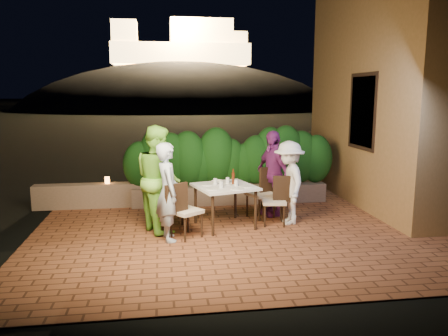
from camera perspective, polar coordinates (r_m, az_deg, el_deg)
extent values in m
plane|color=black|center=(7.41, 2.04, -9.03)|extent=(400.00, 400.00, 0.00)
cube|color=brown|center=(7.90, 1.38, -8.26)|extent=(7.00, 6.00, 0.15)
cube|color=#9E723E|center=(10.15, 20.70, 9.89)|extent=(1.60, 5.00, 5.00)
cube|color=black|center=(9.35, 17.78, 7.04)|extent=(0.08, 1.00, 1.40)
cube|color=black|center=(9.35, 17.73, 7.04)|extent=(0.06, 1.15, 1.55)
cube|color=#7A624E|center=(9.57, 0.76, -3.34)|extent=(4.20, 0.55, 0.40)
cube|color=#7A624E|center=(9.57, -17.31, -3.48)|extent=(2.20, 0.30, 0.50)
ellipsoid|color=black|center=(67.29, -5.48, 4.27)|extent=(52.00, 40.00, 22.00)
cylinder|color=white|center=(7.44, -1.55, -2.75)|extent=(0.20, 0.20, 0.01)
cylinder|color=white|center=(7.79, -2.18, -2.18)|extent=(0.22, 0.22, 0.01)
cylinder|color=white|center=(7.64, 2.86, -2.42)|extent=(0.23, 0.23, 0.01)
cylinder|color=white|center=(8.03, 0.99, -1.81)|extent=(0.23, 0.23, 0.01)
cylinder|color=white|center=(7.78, 0.25, -2.20)|extent=(0.20, 0.20, 0.01)
cylinder|color=white|center=(7.45, 1.81, -2.73)|extent=(0.23, 0.23, 0.01)
cylinder|color=silver|center=(7.54, -0.39, -2.16)|extent=(0.07, 0.07, 0.12)
cylinder|color=silver|center=(7.81, -1.16, -1.77)|extent=(0.07, 0.07, 0.11)
cylinder|color=silver|center=(7.70, 1.59, -1.94)|extent=(0.07, 0.07, 0.11)
cylinder|color=silver|center=(7.87, 0.47, -1.65)|extent=(0.07, 0.07, 0.12)
imported|color=white|center=(7.97, -0.85, -1.78)|extent=(0.26, 0.26, 0.05)
imported|color=#9DB1CA|center=(7.08, -7.34, -3.12)|extent=(0.47, 0.64, 1.60)
imported|color=#80D743|center=(7.58, -8.60, -1.35)|extent=(1.01, 1.10, 1.84)
imported|color=white|center=(8.02, 8.47, -1.91)|extent=(0.57, 0.99, 1.52)
imported|color=#7A2879|center=(8.52, 6.35, -0.69)|extent=(0.70, 1.05, 1.66)
cylinder|color=orange|center=(9.44, -15.01, -1.55)|extent=(0.10, 0.10, 0.14)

